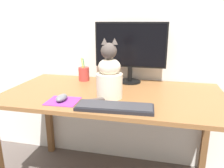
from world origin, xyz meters
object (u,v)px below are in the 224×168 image
(cat, at_px, (110,76))
(pen_cup, at_px, (84,74))
(computer_mouse_left, at_px, (62,98))
(monitor, at_px, (130,49))
(keyboard, at_px, (115,107))

(cat, xyz_separation_m, pen_cup, (-0.29, 0.35, -0.08))
(cat, bearing_deg, computer_mouse_left, -165.87)
(monitor, distance_m, keyboard, 0.61)
(monitor, bearing_deg, pen_cup, -175.27)
(keyboard, relative_size, cat, 1.17)
(keyboard, bearing_deg, cat, 108.50)
(computer_mouse_left, bearing_deg, pen_cup, 94.02)
(monitor, relative_size, pen_cup, 2.94)
(keyboard, relative_size, computer_mouse_left, 3.98)
(monitor, xyz_separation_m, pen_cup, (-0.36, -0.03, -0.21))
(monitor, xyz_separation_m, keyboard, (0.00, -0.55, -0.25))
(computer_mouse_left, distance_m, cat, 0.31)
(keyboard, distance_m, cat, 0.23)
(keyboard, bearing_deg, monitor, 86.70)
(pen_cup, bearing_deg, cat, -49.87)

